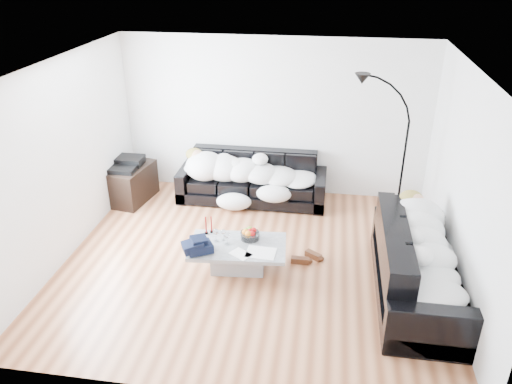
# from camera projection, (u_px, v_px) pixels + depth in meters

# --- Properties ---
(ground) EXTENTS (5.00, 5.00, 0.00)m
(ground) POSITION_uv_depth(u_px,v_px,m) (253.00, 262.00, 6.72)
(ground) COLOR brown
(ground) RESTS_ON ground
(wall_back) EXTENTS (5.00, 0.02, 2.60)m
(wall_back) POSITION_uv_depth(u_px,v_px,m) (274.00, 118.00, 8.13)
(wall_back) COLOR silver
(wall_back) RESTS_ON ground
(wall_left) EXTENTS (0.02, 4.50, 2.60)m
(wall_left) POSITION_uv_depth(u_px,v_px,m) (63.00, 162.00, 6.48)
(wall_left) COLOR silver
(wall_left) RESTS_ON ground
(wall_right) EXTENTS (0.02, 4.50, 2.60)m
(wall_right) POSITION_uv_depth(u_px,v_px,m) (464.00, 187.00, 5.80)
(wall_right) COLOR silver
(wall_right) RESTS_ON ground
(ceiling) EXTENTS (5.00, 5.00, 0.00)m
(ceiling) POSITION_uv_depth(u_px,v_px,m) (252.00, 67.00, 5.56)
(ceiling) COLOR white
(ceiling) RESTS_ON ground
(sofa_back) EXTENTS (2.41, 0.83, 0.79)m
(sofa_back) POSITION_uv_depth(u_px,v_px,m) (252.00, 178.00, 8.19)
(sofa_back) COLOR black
(sofa_back) RESTS_ON ground
(sofa_right) EXTENTS (0.96, 2.24, 0.91)m
(sofa_right) POSITION_uv_depth(u_px,v_px,m) (420.00, 263.00, 5.89)
(sofa_right) COLOR black
(sofa_right) RESTS_ON ground
(sleeper_back) EXTENTS (2.04, 0.70, 0.41)m
(sleeper_back) POSITION_uv_depth(u_px,v_px,m) (252.00, 166.00, 8.04)
(sleeper_back) COLOR silver
(sleeper_back) RESTS_ON sofa_back
(sleeper_right) EXTENTS (0.81, 1.92, 0.47)m
(sleeper_right) POSITION_uv_depth(u_px,v_px,m) (423.00, 249.00, 5.81)
(sleeper_right) COLOR silver
(sleeper_right) RESTS_ON sofa_right
(teal_cushion) EXTENTS (0.42, 0.38, 0.20)m
(teal_cushion) POSITION_uv_depth(u_px,v_px,m) (411.00, 215.00, 6.40)
(teal_cushion) COLOR #0D5E57
(teal_cushion) RESTS_ON sofa_right
(coffee_table) EXTENTS (1.29, 0.82, 0.36)m
(coffee_table) POSITION_uv_depth(u_px,v_px,m) (238.00, 257.00, 6.50)
(coffee_table) COLOR #939699
(coffee_table) RESTS_ON ground
(fruit_bowl) EXTENTS (0.30, 0.30, 0.15)m
(fruit_bowl) POSITION_uv_depth(u_px,v_px,m) (250.00, 234.00, 6.53)
(fruit_bowl) COLOR white
(fruit_bowl) RESTS_ON coffee_table
(wine_glass_a) EXTENTS (0.07, 0.07, 0.15)m
(wine_glass_a) POSITION_uv_depth(u_px,v_px,m) (223.00, 235.00, 6.50)
(wine_glass_a) COLOR white
(wine_glass_a) RESTS_ON coffee_table
(wine_glass_b) EXTENTS (0.08, 0.08, 0.18)m
(wine_glass_b) POSITION_uv_depth(u_px,v_px,m) (216.00, 235.00, 6.47)
(wine_glass_b) COLOR white
(wine_glass_b) RESTS_ON coffee_table
(wine_glass_c) EXTENTS (0.10, 0.10, 0.18)m
(wine_glass_c) POSITION_uv_depth(u_px,v_px,m) (227.00, 238.00, 6.40)
(wine_glass_c) COLOR white
(wine_glass_c) RESTS_ON coffee_table
(candle_left) EXTENTS (0.06, 0.06, 0.26)m
(candle_left) POSITION_uv_depth(u_px,v_px,m) (206.00, 225.00, 6.62)
(candle_left) COLOR maroon
(candle_left) RESTS_ON coffee_table
(candle_right) EXTENTS (0.05, 0.05, 0.24)m
(candle_right) POSITION_uv_depth(u_px,v_px,m) (211.00, 225.00, 6.65)
(candle_right) COLOR maroon
(candle_right) RESTS_ON coffee_table
(newspaper_a) EXTENTS (0.38, 0.30, 0.01)m
(newspaper_a) POSITION_uv_depth(u_px,v_px,m) (261.00, 252.00, 6.25)
(newspaper_a) COLOR silver
(newspaper_a) RESTS_ON coffee_table
(newspaper_b) EXTENTS (0.32, 0.30, 0.01)m
(newspaper_b) POSITION_uv_depth(u_px,v_px,m) (241.00, 254.00, 6.22)
(newspaper_b) COLOR silver
(newspaper_b) RESTS_ON coffee_table
(navy_jacket) EXTENTS (0.42, 0.40, 0.17)m
(navy_jacket) POSITION_uv_depth(u_px,v_px,m) (196.00, 241.00, 6.21)
(navy_jacket) COLOR black
(navy_jacket) RESTS_ON coffee_table
(shoes) EXTENTS (0.45, 0.37, 0.09)m
(shoes) POSITION_uv_depth(u_px,v_px,m) (306.00, 258.00, 6.72)
(shoes) COLOR #472311
(shoes) RESTS_ON ground
(av_cabinet) EXTENTS (0.73, 0.95, 0.59)m
(av_cabinet) POSITION_uv_depth(u_px,v_px,m) (130.00, 183.00, 8.24)
(av_cabinet) COLOR black
(av_cabinet) RESTS_ON ground
(stereo) EXTENTS (0.44, 0.34, 0.13)m
(stereo) POSITION_uv_depth(u_px,v_px,m) (127.00, 163.00, 8.08)
(stereo) COLOR black
(stereo) RESTS_ON av_cabinet
(floor_lamp) EXTENTS (0.75, 0.35, 2.01)m
(floor_lamp) POSITION_uv_depth(u_px,v_px,m) (403.00, 164.00, 7.17)
(floor_lamp) COLOR black
(floor_lamp) RESTS_ON ground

